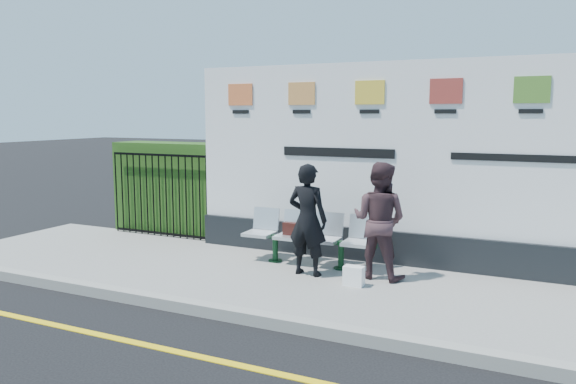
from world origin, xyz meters
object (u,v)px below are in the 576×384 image
object	(u,v)px
bench	(307,251)
woman_left	(308,220)
billboard	(444,180)
woman_right	(379,220)

from	to	relation	value
bench	woman_left	distance (m)	0.76
billboard	bench	bearing A→B (deg)	-159.24
bench	woman_left	world-z (taller)	woman_left
bench	woman_left	xyz separation A→B (m)	(0.20, -0.47, 0.57)
billboard	woman_right	xyz separation A→B (m)	(-0.69, -0.86, -0.50)
woman_left	bench	bearing A→B (deg)	-64.26
billboard	woman_left	bearing A→B (deg)	-144.53
bench	woman_right	distance (m)	1.29
woman_left	woman_right	bearing A→B (deg)	-160.19
billboard	bench	distance (m)	2.23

